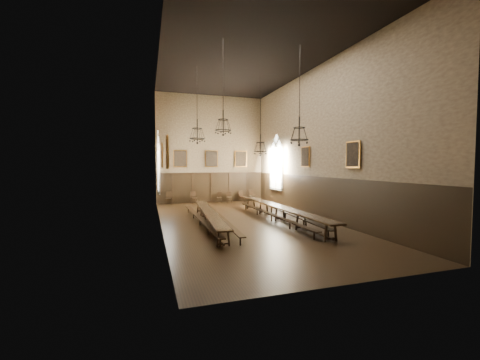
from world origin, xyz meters
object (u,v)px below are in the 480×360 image
chair_6 (242,198)px  chandelier_back_left (197,134)px  chair_7 (252,198)px  bench_right_outer (285,214)px  bench_right_inner (271,217)px  chandelier_back_right (260,147)px  chair_2 (194,200)px  chair_4 (219,199)px  chair_5 (229,199)px  chandelier_front_right (299,134)px  table_left (209,218)px  table_right (280,213)px  chair_0 (169,201)px  bench_left_inner (220,219)px  chandelier_front_left (223,123)px  bench_left_outer (200,220)px

chair_6 → chandelier_back_left: chandelier_back_left is taller
chair_7 → bench_right_outer: bearing=-102.8°
bench_right_inner → chandelier_back_right: bearing=81.0°
chair_2 → bench_right_inner: bearing=-85.3°
chair_4 → chair_5: bearing=0.9°
bench_right_inner → chandelier_front_right: 5.00m
table_left → table_right: (4.10, -0.01, 0.05)m
table_left → chair_5: bearing=68.2°
table_right → chair_5: (-0.62, 8.73, -0.14)m
table_left → chair_7: (5.62, 8.86, -0.06)m
table_left → chair_0: chair_0 is taller
bench_left_inner → chair_5: 9.08m
chair_2 → table_right: bearing=-82.3°
chandelier_back_right → bench_right_outer: bearing=-78.1°
table_left → chandelier_back_right: 6.44m
bench_right_outer → chair_7: (1.01, 8.54, 0.01)m
bench_right_outer → chair_6: (0.02, 8.51, -0.01)m
table_left → chandelier_front_right: chandelier_front_right is taller
chair_5 → chair_6: bearing=16.9°
table_left → chair_2: 8.79m
bench_right_outer → chair_6: 8.51m
table_right → bench_right_outer: (0.51, 0.33, -0.12)m
chair_6 → chandelier_back_right: bearing=-108.5°
table_right → chandelier_back_left: chandelier_back_left is taller
table_right → chandelier_front_right: bearing=-91.4°
bench_left_inner → chair_7: size_ratio=9.31×
table_left → bench_right_outer: 4.62m
chair_0 → chair_2: 2.00m
table_left → bench_right_inner: size_ratio=1.00×
bench_right_inner → chandelier_front_left: chandelier_front_left is taller
bench_right_inner → chandelier_front_right: bearing=-78.2°
bench_right_inner → bench_right_outer: 1.08m
chair_2 → chandelier_front_right: 12.40m
bench_left_outer → bench_right_inner: (4.06, -0.09, 0.00)m
chandelier_front_left → bench_right_inner: bearing=29.2°
bench_right_inner → chair_6: (1.05, 8.85, 0.02)m
chair_0 → chair_5: chair_0 is taller
table_right → bench_left_inner: 3.48m
chair_6 → table_right: bearing=-106.2°
chandelier_back_left → chandelier_front_right: same height
bench_left_inner → chair_0: bearing=103.6°
table_right → bench_right_inner: bearing=-179.5°
table_left → chair_6: size_ratio=9.93×
table_right → bench_left_outer: bearing=178.9°
bench_left_outer → chair_6: size_ratio=9.91×
bench_right_outer → chair_2: (-4.11, 8.45, 0.01)m
chair_4 → bench_right_inner: bearing=-76.5°
bench_left_outer → bench_left_inner: bearing=1.4°
chair_6 → chandelier_front_right: 11.95m
chair_2 → chair_6: (4.14, 0.06, -0.02)m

